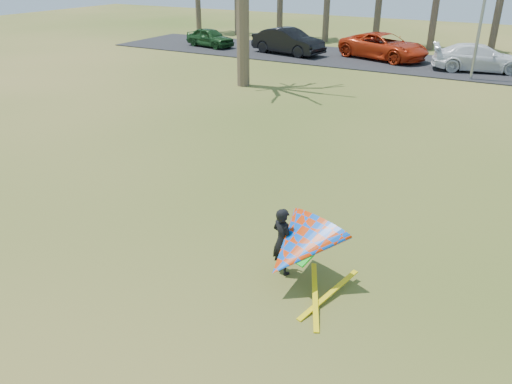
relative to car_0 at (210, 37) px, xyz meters
The scene contains 7 objects.
ground 29.12m from the car_0, 56.15° to the right, with size 100.00×100.00×0.00m, color #2A5111.
parking_strip 16.25m from the car_0, ahead, with size 46.00×7.00×0.06m, color black.
car_0 is the anchor object (origin of this frame).
car_1 6.30m from the car_0, ahead, with size 1.76×5.06×1.67m, color black.
car_2 12.49m from the car_0, ahead, with size 2.66×5.76×1.60m, color #BB2D0E.
car_3 18.23m from the car_0, ahead, with size 2.07×5.10×1.48m, color white.
kite_flyer 29.52m from the car_0, 52.77° to the right, with size 2.13×2.39×2.02m.
Camera 1 is at (5.00, -6.96, 5.92)m, focal length 35.00 mm.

